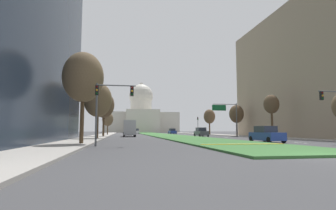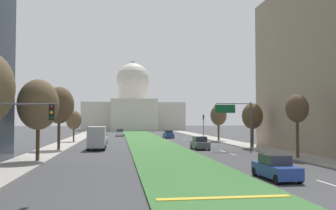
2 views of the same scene
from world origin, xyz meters
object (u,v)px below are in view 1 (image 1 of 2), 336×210
at_px(street_tree_right_far, 236,114).
at_px(box_truck_delivery, 129,128).
at_px(overhead_guide_sign, 228,113).
at_px(sedan_midblock, 201,132).
at_px(traffic_light_near_left, 107,100).
at_px(street_tree_left_mid, 98,100).
at_px(street_tree_right_mid, 271,105).
at_px(sedan_lead_stopped, 266,135).
at_px(traffic_light_far_right, 198,123).
at_px(street_tree_right_distant, 209,117).
at_px(street_tree_left_distant, 108,119).
at_px(capitol_building, 141,117).
at_px(street_tree_left_near, 83,77).
at_px(street_tree_left_far, 104,105).
at_px(sedan_far_horizon, 172,132).
at_px(sedan_distant, 128,132).
at_px(sedan_very_far, 136,131).

xyz_separation_m(street_tree_right_far, box_truck_delivery, (-22.17, 0.85, -2.95)).
relative_size(overhead_guide_sign, street_tree_right_far, 0.99).
height_order(sedan_midblock, box_truck_delivery, box_truck_delivery).
relative_size(traffic_light_near_left, street_tree_right_far, 0.79).
relative_size(street_tree_left_mid, box_truck_delivery, 1.28).
relative_size(street_tree_right_mid, sedan_lead_stopped, 1.54).
height_order(traffic_light_far_right, street_tree_right_distant, street_tree_right_distant).
bearing_deg(street_tree_left_mid, sedan_lead_stopped, -34.06).
bearing_deg(street_tree_left_distant, capitol_building, 79.73).
distance_m(street_tree_right_far, street_tree_left_distant, 32.26).
distance_m(street_tree_left_near, sedan_midblock, 33.41).
bearing_deg(overhead_guide_sign, street_tree_right_distant, 81.43).
xyz_separation_m(street_tree_left_distant, sedan_lead_stopped, (19.09, -42.75, -3.23)).
bearing_deg(street_tree_right_distant, street_tree_left_far, -148.07).
relative_size(street_tree_right_far, sedan_far_horizon, 1.52).
distance_m(street_tree_right_far, box_truck_delivery, 22.38).
distance_m(capitol_building, sedan_distant, 78.27).
xyz_separation_m(street_tree_left_near, street_tree_left_far, (-0.05, 27.25, 0.03)).
height_order(capitol_building, street_tree_right_mid, capitol_building).
height_order(street_tree_right_mid, box_truck_delivery, street_tree_right_mid).
xyz_separation_m(traffic_light_far_right, sedan_lead_stopped, (-6.43, -48.34, -2.50)).
height_order(traffic_light_near_left, street_tree_right_distant, street_tree_right_distant).
height_order(traffic_light_far_right, street_tree_left_mid, street_tree_left_mid).
bearing_deg(sedan_distant, street_tree_right_far, -33.68).
bearing_deg(street_tree_left_mid, street_tree_right_far, 25.33).
xyz_separation_m(street_tree_right_distant, sedan_far_horizon, (-7.88, 12.43, -4.08)).
bearing_deg(box_truck_delivery, street_tree_left_far, -166.22).
distance_m(street_tree_left_near, street_tree_right_distant, 51.34).
xyz_separation_m(overhead_guide_sign, sedan_lead_stopped, (-4.81, -22.03, -3.81)).
bearing_deg(sedan_very_far, street_tree_left_distant, -110.63).
bearing_deg(traffic_light_far_right, street_tree_left_near, -116.65).
bearing_deg(sedan_far_horizon, street_tree_right_far, -73.87).
xyz_separation_m(street_tree_right_mid, street_tree_left_distant, (-26.80, 31.26, -1.23)).
bearing_deg(street_tree_left_distant, street_tree_right_distant, -1.89).
bearing_deg(sedan_far_horizon, capitol_building, 94.87).
bearing_deg(street_tree_right_mid, traffic_light_near_left, -147.42).
relative_size(capitol_building, street_tree_left_near, 4.57).
relative_size(street_tree_left_near, sedan_lead_stopped, 1.88).
distance_m(street_tree_left_mid, sedan_far_horizon, 45.84).
distance_m(street_tree_right_mid, sedan_very_far, 56.93).
relative_size(street_tree_left_mid, sedan_very_far, 1.88).
relative_size(sedan_distant, sedan_far_horizon, 1.10).
distance_m(street_tree_left_near, sedan_very_far, 67.90).
bearing_deg(street_tree_left_mid, sedan_far_horizon, 65.65).
distance_m(street_tree_left_near, sedan_lead_stopped, 19.65).
distance_m(sedan_midblock, sedan_very_far, 41.75).
xyz_separation_m(street_tree_left_mid, sedan_distant, (4.93, 27.61, -4.84)).
xyz_separation_m(street_tree_right_mid, sedan_lead_stopped, (-7.71, -11.48, -4.47)).
bearing_deg(box_truck_delivery, street_tree_right_far, -2.19).
height_order(street_tree_right_distant, sedan_lead_stopped, street_tree_right_distant).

